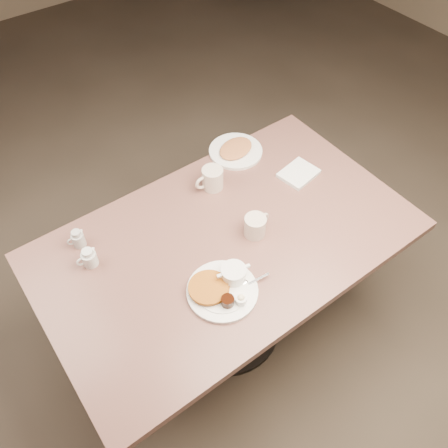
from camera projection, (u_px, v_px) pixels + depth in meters
room at (228, 102)px, 1.32m from camera, size 7.04×8.04×2.84m
diner_table at (227, 262)px, 1.95m from camera, size 1.50×0.90×0.75m
main_plate at (223, 287)px, 1.65m from camera, size 0.34×0.32×0.07m
coffee_mug_near at (256, 225)px, 1.81m from camera, size 0.13×0.10×0.09m
napkin at (299, 173)px, 2.05m from camera, size 0.18×0.16×0.02m
coffee_mug_far at (212, 179)px, 1.97m from camera, size 0.14×0.10×0.10m
creamer_left at (89, 258)px, 1.72m from camera, size 0.09×0.08×0.08m
creamer_right at (78, 239)px, 1.78m from camera, size 0.08×0.06×0.08m
hash_plate at (236, 150)px, 2.14m from camera, size 0.31×0.31×0.04m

